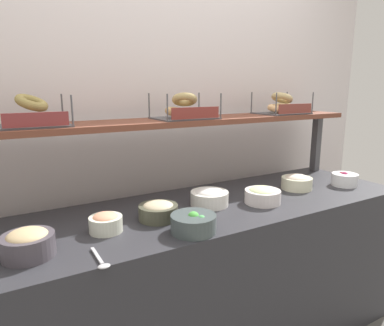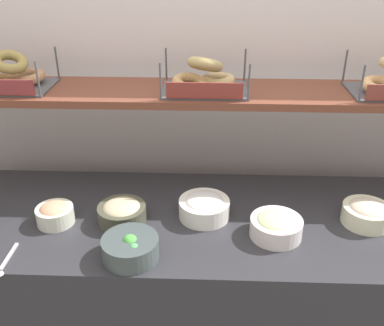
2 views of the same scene
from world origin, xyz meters
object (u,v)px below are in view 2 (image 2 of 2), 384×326
at_px(bowl_tuna_salad, 122,212).
at_px(bowl_scallion_spread, 276,226).
at_px(serving_spoon_near_plate, 3,266).
at_px(bagel_basket_sesame, 204,79).
at_px(bagel_basket_everything, 12,77).
at_px(bowl_cream_cheese, 204,207).
at_px(bowl_potato_salad, 367,213).
at_px(bowl_lox_spread, 55,213).
at_px(bowl_veggie_mix, 130,248).

bearing_deg(bowl_tuna_salad, bowl_scallion_spread, -6.60).
height_order(serving_spoon_near_plate, bagel_basket_sesame, bagel_basket_sesame).
xyz_separation_m(bowl_scallion_spread, bagel_basket_everything, (-1.04, 0.37, 0.43)).
bearing_deg(bowl_scallion_spread, bagel_basket_everything, 160.59).
xyz_separation_m(bowl_cream_cheese, bowl_potato_salad, (0.62, -0.02, -0.00)).
relative_size(bowl_scallion_spread, bowl_tuna_salad, 1.03).
distance_m(bowl_lox_spread, bagel_basket_everything, 0.58).
bearing_deg(bowl_scallion_spread, bagel_basket_sesame, 127.08).
distance_m(serving_spoon_near_plate, bagel_basket_everything, 0.76).
bearing_deg(serving_spoon_near_plate, bowl_potato_salad, 13.53).
xyz_separation_m(bowl_potato_salad, bagel_basket_sesame, (-0.63, 0.26, 0.43)).
bearing_deg(bagel_basket_everything, bagel_basket_sesame, -0.59).
distance_m(bowl_veggie_mix, bowl_cream_cheese, 0.35).
bearing_deg(bowl_veggie_mix, bagel_basket_everything, 136.24).
height_order(serving_spoon_near_plate, bagel_basket_everything, bagel_basket_everything).
relative_size(bowl_lox_spread, bagel_basket_everything, 0.46).
bearing_deg(bowl_lox_spread, bagel_basket_everything, 123.77).
xyz_separation_m(bowl_cream_cheese, bagel_basket_sesame, (-0.01, 0.25, 0.43)).
bearing_deg(bowl_tuna_salad, bowl_veggie_mix, -72.33).
bearing_deg(bowl_potato_salad, bagel_basket_everything, 168.99).
bearing_deg(bowl_veggie_mix, bowl_tuna_salad, 107.67).
relative_size(bowl_potato_salad, bagel_basket_everything, 0.60).
bearing_deg(bowl_tuna_salad, bowl_cream_cheese, 8.35).
bearing_deg(bowl_cream_cheese, serving_spoon_near_plate, -153.88).
distance_m(serving_spoon_near_plate, bagel_basket_sesame, 0.99).
xyz_separation_m(bowl_cream_cheese, bowl_scallion_spread, (0.26, -0.11, -0.00)).
height_order(bowl_veggie_mix, bowl_tuna_salad, bowl_veggie_mix).
bearing_deg(serving_spoon_near_plate, bowl_scallion_spread, 12.92).
height_order(bowl_lox_spread, bowl_scallion_spread, bowl_scallion_spread).
height_order(bowl_scallion_spread, bowl_potato_salad, bowl_potato_salad).
relative_size(bowl_veggie_mix, serving_spoon_near_plate, 1.10).
height_order(bowl_veggie_mix, bowl_scallion_spread, bowl_veggie_mix).
relative_size(bowl_cream_cheese, serving_spoon_near_plate, 1.12).
xyz_separation_m(serving_spoon_near_plate, bagel_basket_sesame, (0.65, 0.57, 0.47)).
relative_size(bowl_veggie_mix, bagel_basket_sesame, 0.58).
relative_size(bowl_potato_salad, serving_spoon_near_plate, 1.03).
bearing_deg(bowl_veggie_mix, bagel_basket_sesame, 64.63).
xyz_separation_m(bowl_potato_salad, bagel_basket_everything, (-1.40, 0.27, 0.43)).
distance_m(bowl_scallion_spread, bagel_basket_sesame, 0.62).
xyz_separation_m(bowl_potato_salad, bowl_tuna_salad, (-0.93, -0.03, -0.00)).
distance_m(bowl_lox_spread, bowl_veggie_mix, 0.37).
bearing_deg(bowl_tuna_salad, bowl_lox_spread, -175.99).
xyz_separation_m(serving_spoon_near_plate, bagel_basket_everything, (-0.12, 0.58, 0.47)).
relative_size(bowl_cream_cheese, bowl_tuna_salad, 1.08).
height_order(bowl_potato_salad, bagel_basket_everything, bagel_basket_everything).
height_order(bowl_scallion_spread, bowl_tuna_salad, bowl_scallion_spread).
relative_size(bowl_veggie_mix, bowl_cream_cheese, 0.98).
height_order(bowl_scallion_spread, bagel_basket_sesame, bagel_basket_sesame).
bearing_deg(bowl_cream_cheese, bagel_basket_everything, 161.92).
bearing_deg(serving_spoon_near_plate, bowl_tuna_salad, 38.58).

